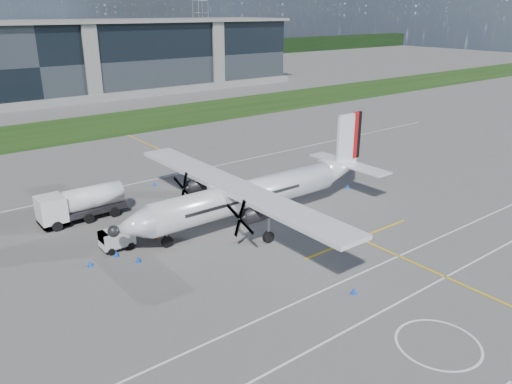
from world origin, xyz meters
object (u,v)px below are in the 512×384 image
(ground_crew_person, at_px, (156,228))
(safety_cone_tail, at_px, (347,186))
(safety_cone_nose_stbd, at_px, (116,253))
(fuel_tanker_truck, at_px, (75,206))
(safety_cone_nose_port, at_px, (138,259))
(pylon_east, at_px, (201,17))
(safety_cone_portwing, at_px, (354,290))
(turboprop_aircraft, at_px, (256,176))
(safety_cone_fwd, at_px, (90,263))
(baggage_tug, at_px, (117,239))
(safety_cone_stbdwing, at_px, (155,183))

(ground_crew_person, relative_size, safety_cone_tail, 3.91)
(ground_crew_person, bearing_deg, safety_cone_nose_stbd, 129.08)
(fuel_tanker_truck, distance_m, safety_cone_nose_port, 10.51)
(pylon_east, relative_size, safety_cone_portwing, 60.00)
(safety_cone_tail, bearing_deg, safety_cone_portwing, -136.36)
(turboprop_aircraft, distance_m, safety_cone_fwd, 15.30)
(baggage_tug, relative_size, safety_cone_nose_stbd, 5.41)
(turboprop_aircraft, distance_m, safety_cone_portwing, 14.40)
(safety_cone_fwd, height_order, safety_cone_nose_port, same)
(safety_cone_fwd, distance_m, safety_cone_tail, 27.58)
(pylon_east, distance_m, safety_cone_stbdwing, 161.64)
(fuel_tanker_truck, height_order, safety_cone_stbdwing, fuel_tanker_truck)
(safety_cone_nose_stbd, distance_m, safety_cone_stbdwing, 16.20)
(safety_cone_nose_port, bearing_deg, safety_cone_fwd, 154.07)
(turboprop_aircraft, distance_m, fuel_tanker_truck, 16.06)
(fuel_tanker_truck, bearing_deg, turboprop_aircraft, -36.87)
(fuel_tanker_truck, bearing_deg, pylon_east, 54.39)
(safety_cone_nose_stbd, xyz_separation_m, safety_cone_tail, (25.42, -0.16, 0.00))
(safety_cone_nose_port, bearing_deg, safety_cone_portwing, -53.88)
(baggage_tug, height_order, safety_cone_nose_stbd, baggage_tug)
(safety_cone_stbdwing, bearing_deg, pylon_east, 56.33)
(ground_crew_person, xyz_separation_m, safety_cone_portwing, (6.37, -15.54, -0.73))
(turboprop_aircraft, bearing_deg, baggage_tug, 170.06)
(baggage_tug, relative_size, safety_cone_stbdwing, 5.41)
(safety_cone_fwd, xyz_separation_m, safety_cone_tail, (27.58, 0.17, 0.00))
(safety_cone_portwing, relative_size, safety_cone_tail, 1.00)
(pylon_east, distance_m, safety_cone_nose_port, 178.76)
(turboprop_aircraft, xyz_separation_m, safety_cone_nose_port, (-11.71, -0.89, -3.86))
(pylon_east, distance_m, safety_cone_fwd, 179.24)
(turboprop_aircraft, bearing_deg, safety_cone_fwd, 177.62)
(pylon_east, relative_size, safety_cone_stbdwing, 60.00)
(turboprop_aircraft, distance_m, ground_crew_person, 9.48)
(ground_crew_person, bearing_deg, safety_cone_tail, -67.18)
(safety_cone_nose_stbd, bearing_deg, pylon_east, 56.02)
(safety_cone_fwd, xyz_separation_m, safety_cone_portwing, (12.42, -14.29, 0.00))
(baggage_tug, xyz_separation_m, ground_crew_person, (3.29, -0.24, 0.17))
(pylon_east, bearing_deg, fuel_tanker_truck, -125.61)
(safety_cone_nose_stbd, bearing_deg, safety_cone_portwing, -54.94)
(ground_crew_person, bearing_deg, baggage_tug, 111.57)
(safety_cone_portwing, bearing_deg, fuel_tanker_truck, 113.95)
(safety_cone_stbdwing, relative_size, safety_cone_portwing, 1.00)
(turboprop_aircraft, xyz_separation_m, safety_cone_tail, (12.78, 0.79, -3.86))
(safety_cone_nose_port, relative_size, safety_cone_tail, 1.00)
(ground_crew_person, bearing_deg, safety_cone_nose_port, 158.70)
(fuel_tanker_truck, relative_size, safety_cone_nose_port, 15.64)
(fuel_tanker_truck, bearing_deg, ground_crew_person, -62.80)
(safety_cone_fwd, bearing_deg, safety_cone_tail, 0.35)
(ground_crew_person, relative_size, safety_cone_stbdwing, 3.91)
(safety_cone_nose_stbd, bearing_deg, safety_cone_stbdwing, 52.88)
(safety_cone_stbdwing, height_order, safety_cone_nose_port, same)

